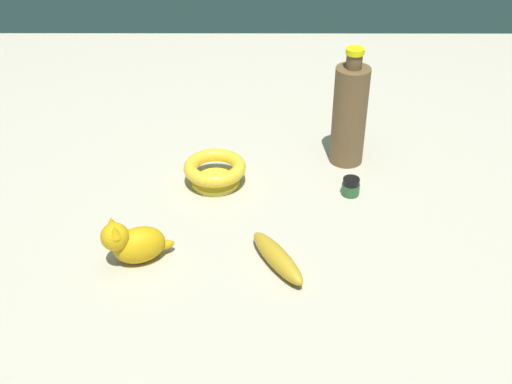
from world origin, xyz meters
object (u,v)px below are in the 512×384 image
(bottle_tall, at_px, (348,114))
(banana, at_px, (276,258))
(nail_polish_jar, at_px, (350,187))
(cat_figurine, at_px, (132,242))
(bowl, at_px, (214,170))

(bottle_tall, relative_size, banana, 1.65)
(nail_polish_jar, distance_m, banana, 0.27)
(nail_polish_jar, xyz_separation_m, cat_figurine, (-0.21, 0.40, 0.02))
(banana, height_order, cat_figurine, cat_figurine)
(bottle_tall, relative_size, bowl, 2.02)
(cat_figurine, bearing_deg, nail_polish_jar, -62.42)
(nail_polish_jar, height_order, bottle_tall, bottle_tall)
(cat_figurine, bearing_deg, bottle_tall, -50.04)
(banana, bearing_deg, cat_figurine, 57.74)
(bottle_tall, height_order, banana, bottle_tall)
(banana, bearing_deg, bowl, -4.42)
(nail_polish_jar, relative_size, cat_figurine, 0.30)
(cat_figurine, bearing_deg, bowl, -27.22)
(bottle_tall, xyz_separation_m, cat_figurine, (-0.34, 0.41, -0.07))
(nail_polish_jar, height_order, banana, same)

